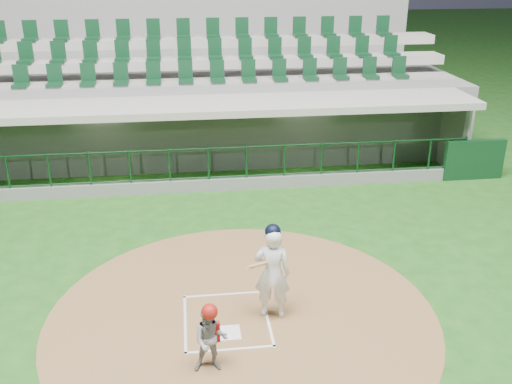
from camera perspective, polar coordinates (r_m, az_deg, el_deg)
ground at (r=10.94m, az=-3.10°, el=-11.82°), size 120.00×120.00×0.00m
dirt_circle at (r=10.79m, az=-1.39°, el=-12.29°), size 7.20×7.20×0.01m
home_plate at (r=10.35m, az=-2.80°, el=-13.90°), size 0.43×0.43×0.02m
batter_box_chalk at (r=10.68m, az=-2.97°, el=-12.65°), size 1.55×1.80×0.01m
dugout_structure at (r=17.62m, az=-5.01°, el=5.35°), size 16.40×3.70×3.00m
seating_deck at (r=20.47m, az=-5.53°, el=9.14°), size 17.00×6.72×5.15m
batter at (r=10.30m, az=1.63°, el=-7.95°), size 0.91×0.93×1.87m
catcher at (r=9.27m, az=-4.58°, el=-14.34°), size 0.58×0.46×1.22m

